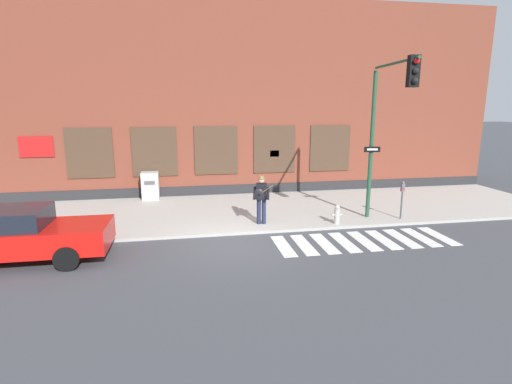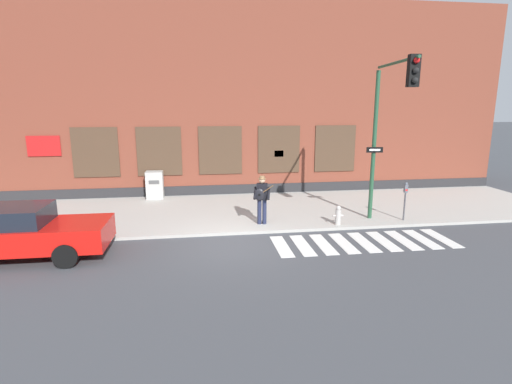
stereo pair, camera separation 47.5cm
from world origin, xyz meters
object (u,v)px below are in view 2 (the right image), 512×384
(fire_hydrant, at_px, (338,215))
(traffic_light, at_px, (388,116))
(busker, at_px, (262,197))
(parking_meter, at_px, (405,195))
(utility_box, at_px, (155,185))
(red_car, at_px, (22,232))

(fire_hydrant, bearing_deg, traffic_light, -22.82)
(busker, bearing_deg, parking_meter, -3.09)
(utility_box, bearing_deg, red_car, -114.33)
(parking_meter, xyz_separation_m, utility_box, (-9.48, 4.95, -0.32))
(red_car, distance_m, utility_box, 7.30)
(red_car, xyz_separation_m, parking_meter, (12.49, 1.70, 0.28))
(parking_meter, height_order, utility_box, parking_meter)
(utility_box, bearing_deg, busker, -48.17)
(parking_meter, bearing_deg, utility_box, 152.42)
(fire_hydrant, bearing_deg, parking_meter, 4.05)
(red_car, relative_size, utility_box, 3.69)
(red_car, relative_size, busker, 2.63)
(traffic_light, height_order, utility_box, traffic_light)
(busker, distance_m, fire_hydrant, 2.81)
(red_car, relative_size, parking_meter, 3.21)
(parking_meter, xyz_separation_m, fire_hydrant, (-2.61, -0.18, -0.60))
(parking_meter, bearing_deg, traffic_light, -149.41)
(utility_box, distance_m, fire_hydrant, 8.59)
(utility_box, bearing_deg, fire_hydrant, -36.80)
(red_car, height_order, utility_box, red_car)
(busker, relative_size, parking_meter, 1.22)
(parking_meter, distance_m, utility_box, 10.71)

